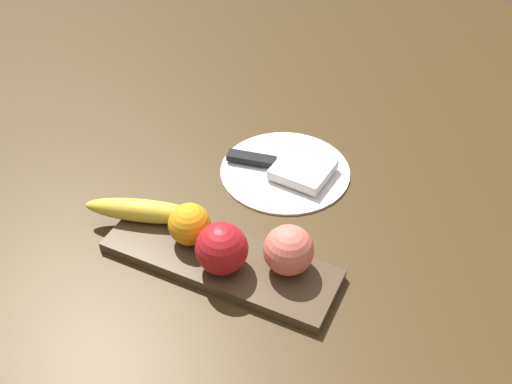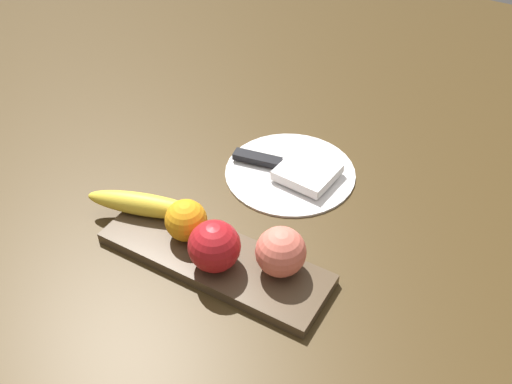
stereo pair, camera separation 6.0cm
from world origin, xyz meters
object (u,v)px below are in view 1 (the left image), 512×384
(apple, at_px, (222,249))
(folded_napkin, at_px, (301,169))
(fruit_tray, at_px, (221,259))
(peach, at_px, (289,250))
(banana, at_px, (144,211))
(knife, at_px, (260,160))
(orange_near_apple, at_px, (190,224))
(dinner_plate, at_px, (285,170))

(apple, bearing_deg, folded_napkin, 86.51)
(fruit_tray, bearing_deg, peach, 11.30)
(banana, height_order, knife, banana)
(orange_near_apple, height_order, folded_napkin, orange_near_apple)
(folded_napkin, bearing_deg, orange_near_apple, -110.22)
(banana, bearing_deg, peach, -16.06)
(fruit_tray, relative_size, dinner_plate, 1.55)
(fruit_tray, height_order, dinner_plate, fruit_tray)
(apple, distance_m, banana, 0.17)
(fruit_tray, height_order, orange_near_apple, orange_near_apple)
(knife, bearing_deg, fruit_tray, -88.64)
(fruit_tray, distance_m, apple, 0.05)
(peach, distance_m, folded_napkin, 0.24)
(fruit_tray, bearing_deg, folded_napkin, 83.15)
(apple, relative_size, peach, 1.04)
(peach, height_order, folded_napkin, peach)
(apple, height_order, knife, apple)
(knife, bearing_deg, banana, -123.88)
(knife, bearing_deg, dinner_plate, -4.20)
(banana, bearing_deg, apple, -29.67)
(dinner_plate, bearing_deg, peach, -65.79)
(apple, relative_size, folded_napkin, 0.81)
(peach, bearing_deg, banana, -178.93)
(orange_near_apple, relative_size, peach, 0.88)
(fruit_tray, xyz_separation_m, folded_napkin, (0.03, 0.25, 0.01))
(banana, xyz_separation_m, folded_napkin, (0.18, 0.23, -0.02))
(banana, xyz_separation_m, peach, (0.25, 0.00, 0.02))
(orange_near_apple, bearing_deg, dinner_plate, 76.28)
(folded_napkin, bearing_deg, apple, -93.49)
(fruit_tray, height_order, knife, knife)
(peach, xyz_separation_m, folded_napkin, (-0.07, 0.23, -0.04))
(orange_near_apple, bearing_deg, folded_napkin, 69.78)
(apple, height_order, folded_napkin, apple)
(dinner_plate, distance_m, folded_napkin, 0.03)
(orange_near_apple, distance_m, dinner_plate, 0.25)
(folded_napkin, bearing_deg, knife, -176.28)
(fruit_tray, height_order, folded_napkin, folded_napkin)
(peach, distance_m, dinner_plate, 0.25)
(fruit_tray, relative_size, apple, 4.67)
(fruit_tray, distance_m, dinner_plate, 0.25)
(banana, height_order, peach, peach)
(apple, distance_m, knife, 0.27)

